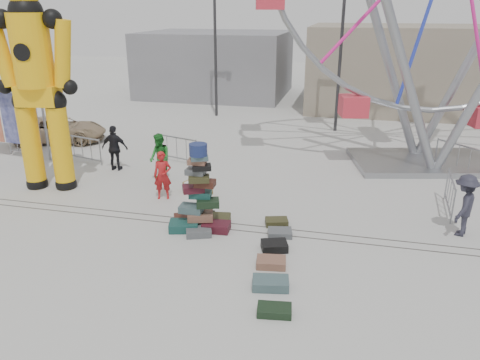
% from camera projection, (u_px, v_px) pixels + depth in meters
% --- Properties ---
extents(ground, '(90.00, 90.00, 0.00)m').
position_uv_depth(ground, '(205.00, 237.00, 13.15)').
color(ground, '#9E9E99').
rests_on(ground, ground).
extents(track_line_near, '(40.00, 0.04, 0.01)m').
position_uv_depth(track_line_near, '(211.00, 227.00, 13.69)').
color(track_line_near, '#47443F').
rests_on(track_line_near, ground).
extents(track_line_far, '(40.00, 0.04, 0.01)m').
position_uv_depth(track_line_far, '(215.00, 222.00, 14.06)').
color(track_line_far, '#47443F').
rests_on(track_line_far, ground).
extents(building_right, '(12.00, 8.00, 5.00)m').
position_uv_depth(building_right, '(409.00, 68.00, 28.97)').
color(building_right, gray).
rests_on(building_right, ground).
extents(building_left, '(10.00, 8.00, 4.40)m').
position_uv_depth(building_left, '(216.00, 64.00, 33.74)').
color(building_left, gray).
rests_on(building_left, ground).
extents(lamp_post_right, '(1.41, 0.25, 8.00)m').
position_uv_depth(lamp_post_right, '(343.00, 41.00, 22.76)').
color(lamp_post_right, '#2D2D30').
rests_on(lamp_post_right, ground).
extents(lamp_post_left, '(1.41, 0.25, 8.00)m').
position_uv_depth(lamp_post_left, '(217.00, 37.00, 26.11)').
color(lamp_post_left, '#2D2D30').
rests_on(lamp_post_left, ground).
extents(suitcase_tower, '(1.86, 1.63, 2.55)m').
position_uv_depth(suitcase_tower, '(200.00, 205.00, 13.46)').
color(suitcase_tower, '#184943').
rests_on(suitcase_tower, ground).
extents(crash_test_dummy, '(2.87, 1.26, 7.19)m').
position_uv_depth(crash_test_dummy, '(36.00, 80.00, 15.41)').
color(crash_test_dummy, black).
rests_on(crash_test_dummy, ground).
extents(steamer_trunk, '(1.02, 0.79, 0.42)m').
position_uv_depth(steamer_trunk, '(198.00, 188.00, 16.07)').
color(steamer_trunk, silver).
rests_on(steamer_trunk, ground).
extents(row_case_0, '(0.75, 0.61, 0.19)m').
position_uv_depth(row_case_0, '(277.00, 222.00, 13.82)').
color(row_case_0, '#3A391D').
rests_on(row_case_0, ground).
extents(row_case_1, '(0.76, 0.64, 0.17)m').
position_uv_depth(row_case_1, '(280.00, 233.00, 13.18)').
color(row_case_1, '#55595C').
rests_on(row_case_1, ground).
extents(row_case_2, '(0.81, 0.71, 0.22)m').
position_uv_depth(row_case_2, '(274.00, 246.00, 12.41)').
color(row_case_2, black).
rests_on(row_case_2, ground).
extents(row_case_3, '(0.79, 0.61, 0.20)m').
position_uv_depth(row_case_3, '(271.00, 262.00, 11.63)').
color(row_case_3, brown).
rests_on(row_case_3, ground).
extents(row_case_4, '(0.91, 0.66, 0.23)m').
position_uv_depth(row_case_4, '(271.00, 283.00, 10.73)').
color(row_case_4, '#445E61').
rests_on(row_case_4, ground).
extents(row_case_5, '(0.77, 0.53, 0.18)m').
position_uv_depth(row_case_5, '(274.00, 310.00, 9.82)').
color(row_case_5, black).
rests_on(row_case_5, ground).
extents(barricade_dummy_a, '(1.96, 0.62, 1.10)m').
position_uv_depth(barricade_dummy_a, '(25.00, 145.00, 19.92)').
color(barricade_dummy_a, gray).
rests_on(barricade_dummy_a, ground).
extents(barricade_dummy_b, '(1.96, 0.62, 1.10)m').
position_uv_depth(barricade_dummy_b, '(82.00, 149.00, 19.31)').
color(barricade_dummy_b, gray).
rests_on(barricade_dummy_b, ground).
extents(barricade_dummy_c, '(1.94, 0.69, 1.10)m').
position_uv_depth(barricade_dummy_c, '(177.00, 149.00, 19.27)').
color(barricade_dummy_c, gray).
rests_on(barricade_dummy_c, ground).
extents(barricade_wheel_front, '(0.24, 2.00, 1.10)m').
position_uv_depth(barricade_wheel_front, '(450.00, 195.00, 14.63)').
color(barricade_wheel_front, gray).
rests_on(barricade_wheel_front, ground).
extents(barricade_wheel_back, '(1.45, 1.52, 1.10)m').
position_uv_depth(barricade_wheel_back, '(458.00, 157.00, 18.23)').
color(barricade_wheel_back, gray).
rests_on(barricade_wheel_back, ground).
extents(pedestrian_red, '(0.68, 0.55, 1.63)m').
position_uv_depth(pedestrian_red, '(163.00, 175.00, 15.51)').
color(pedestrian_red, '#A7171A').
rests_on(pedestrian_red, ground).
extents(pedestrian_green, '(1.10, 1.08, 1.79)m').
position_uv_depth(pedestrian_green, '(160.00, 158.00, 17.04)').
color(pedestrian_green, '#1B6E23').
rests_on(pedestrian_green, ground).
extents(pedestrian_black, '(1.08, 0.51, 1.79)m').
position_uv_depth(pedestrian_black, '(115.00, 148.00, 18.21)').
color(pedestrian_black, black).
rests_on(pedestrian_black, ground).
extents(pedestrian_grey, '(1.08, 1.32, 1.79)m').
position_uv_depth(pedestrian_grey, '(464.00, 205.00, 12.98)').
color(pedestrian_grey, '#252531').
rests_on(pedestrian_grey, ground).
extents(parked_suv, '(4.67, 3.05, 1.20)m').
position_uv_depth(parked_suv, '(59.00, 130.00, 22.15)').
color(parked_suv, '#9D8665').
rests_on(parked_suv, ground).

